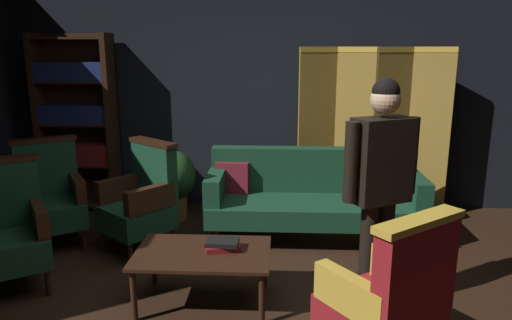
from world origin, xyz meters
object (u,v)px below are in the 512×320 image
(book_red_leather, at_px, (222,247))
(standing_figure, at_px, (380,178))
(folding_screen, at_px, (372,130))
(bookshelf, at_px, (77,120))
(book_black_cloth, at_px, (222,242))
(coffee_table, at_px, (203,257))
(armchair_wing_far, at_px, (7,230))
(armchair_wing_right, at_px, (51,197))
(armchair_gilt_accent, at_px, (388,300))
(velvet_couch, at_px, (313,194))
(armchair_wing_left, at_px, (141,200))
(potted_plant, at_px, (174,180))

(book_red_leather, bearing_deg, standing_figure, -6.32)
(folding_screen, relative_size, bookshelf, 0.93)
(folding_screen, bearing_deg, book_black_cloth, -125.35)
(coffee_table, bearing_deg, armchair_wing_far, 173.66)
(coffee_table, bearing_deg, folding_screen, 52.62)
(armchair_wing_right, bearing_deg, book_black_cloth, -28.79)
(armchair_wing_far, distance_m, book_red_leather, 1.74)
(standing_figure, bearing_deg, bookshelf, 144.16)
(folding_screen, xyz_separation_m, coffee_table, (-1.61, -2.11, -0.61))
(bookshelf, xyz_separation_m, armchair_wing_far, (0.20, -1.94, -0.58))
(standing_figure, bearing_deg, armchair_gilt_accent, -95.24)
(coffee_table, relative_size, book_red_leather, 3.93)
(velvet_couch, relative_size, armchair_wing_far, 2.04)
(armchair_wing_left, height_order, potted_plant, armchair_wing_left)
(velvet_couch, bearing_deg, book_black_cloth, -119.98)
(bookshelf, height_order, armchair_gilt_accent, bookshelf)
(velvet_couch, bearing_deg, armchair_gilt_accent, -82.58)
(bookshelf, relative_size, armchair_wing_left, 1.97)
(book_red_leather, bearing_deg, armchair_wing_left, 133.43)
(velvet_couch, bearing_deg, potted_plant, 164.60)
(armchair_gilt_accent, distance_m, book_black_cloth, 1.32)
(armchair_wing_far, relative_size, potted_plant, 1.32)
(folding_screen, distance_m, armchair_gilt_accent, 2.94)
(armchair_gilt_accent, xyz_separation_m, book_red_leather, (-1.05, 0.80, -0.05))
(potted_plant, relative_size, book_red_leather, 3.08)
(standing_figure, bearing_deg, book_black_cloth, 173.68)
(coffee_table, xyz_separation_m, armchair_wing_far, (-1.59, 0.18, 0.12))
(velvet_couch, height_order, armchair_wing_far, armchair_wing_far)
(velvet_couch, distance_m, armchair_wing_right, 2.57)
(book_red_leather, bearing_deg, potted_plant, 113.30)
(coffee_table, bearing_deg, armchair_wing_left, 127.24)
(armchair_gilt_accent, bearing_deg, armchair_wing_far, 161.35)
(standing_figure, relative_size, book_red_leather, 6.68)
(book_red_leather, distance_m, book_black_cloth, 0.04)
(velvet_couch, height_order, armchair_wing_right, armchair_wing_right)
(armchair_gilt_accent, distance_m, standing_figure, 0.87)
(bookshelf, relative_size, coffee_table, 2.05)
(armchair_wing_far, height_order, standing_figure, standing_figure)
(coffee_table, bearing_deg, potted_plant, 108.84)
(armchair_wing_far, bearing_deg, standing_figure, -5.23)
(bookshelf, bearing_deg, standing_figure, -35.84)
(armchair_wing_far, xyz_separation_m, book_black_cloth, (1.73, -0.14, -0.01))
(bookshelf, relative_size, armchair_gilt_accent, 1.97)
(bookshelf, xyz_separation_m, armchair_wing_left, (1.05, -1.14, -0.58))
(velvet_couch, relative_size, potted_plant, 2.70)
(book_black_cloth, bearing_deg, armchair_gilt_accent, -37.41)
(armchair_wing_right, bearing_deg, standing_figure, -20.87)
(book_red_leather, relative_size, book_black_cloth, 1.06)
(potted_plant, bearing_deg, armchair_gilt_accent, -54.79)
(standing_figure, bearing_deg, armchair_wing_right, 159.13)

